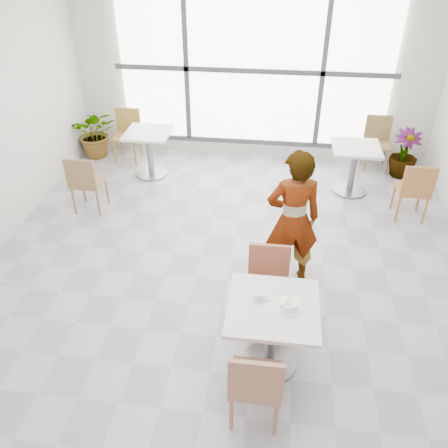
# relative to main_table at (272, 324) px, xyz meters

# --- Properties ---
(floor) EXTENTS (7.00, 7.00, 0.00)m
(floor) POSITION_rel_main_table_xyz_m (-0.54, 1.14, -0.52)
(floor) COLOR #9E9EA5
(floor) RESTS_ON ground
(wall_back) EXTENTS (6.00, 0.00, 6.00)m
(wall_back) POSITION_rel_main_table_xyz_m (-0.54, 4.64, 0.98)
(wall_back) COLOR silver
(wall_back) RESTS_ON ground
(window) EXTENTS (4.60, 0.07, 2.52)m
(window) POSITION_rel_main_table_xyz_m (-0.54, 4.58, 0.98)
(window) COLOR white
(window) RESTS_ON ground
(main_table) EXTENTS (0.80, 0.80, 0.75)m
(main_table) POSITION_rel_main_table_xyz_m (0.00, 0.00, 0.00)
(main_table) COLOR silver
(main_table) RESTS_ON ground
(chair_near) EXTENTS (0.42, 0.42, 0.87)m
(chair_near) POSITION_rel_main_table_xyz_m (-0.10, -0.62, -0.02)
(chair_near) COLOR #A3694F
(chair_near) RESTS_ON ground
(chair_far) EXTENTS (0.42, 0.42, 0.87)m
(chair_far) POSITION_rel_main_table_xyz_m (-0.07, 0.62, -0.02)
(chair_far) COLOR #9B543C
(chair_far) RESTS_ON ground
(oatmeal_bowl) EXTENTS (0.21, 0.21, 0.10)m
(oatmeal_bowl) POSITION_rel_main_table_xyz_m (0.13, -0.01, 0.27)
(oatmeal_bowl) COLOR white
(oatmeal_bowl) RESTS_ON main_table
(coffee_cup) EXTENTS (0.16, 0.13, 0.07)m
(coffee_cup) POSITION_rel_main_table_xyz_m (-0.14, 0.07, 0.26)
(coffee_cup) COLOR silver
(coffee_cup) RESTS_ON main_table
(person) EXTENTS (0.67, 0.51, 1.65)m
(person) POSITION_rel_main_table_xyz_m (0.16, 1.28, 0.30)
(person) COLOR black
(person) RESTS_ON ground
(bg_table_left) EXTENTS (0.70, 0.70, 0.75)m
(bg_table_left) POSITION_rel_main_table_xyz_m (-2.11, 3.65, -0.04)
(bg_table_left) COLOR white
(bg_table_left) RESTS_ON ground
(bg_table_right) EXTENTS (0.70, 0.70, 0.75)m
(bg_table_right) POSITION_rel_main_table_xyz_m (1.09, 3.49, -0.04)
(bg_table_right) COLOR silver
(bg_table_right) RESTS_ON ground
(bg_chair_left_near) EXTENTS (0.42, 0.42, 0.87)m
(bg_chair_left_near) POSITION_rel_main_table_xyz_m (-2.70, 2.41, -0.02)
(bg_chair_left_near) COLOR olive
(bg_chair_left_near) RESTS_ON ground
(bg_chair_left_far) EXTENTS (0.42, 0.42, 0.87)m
(bg_chair_left_far) POSITION_rel_main_table_xyz_m (-2.65, 4.22, -0.02)
(bg_chair_left_far) COLOR #A58036
(bg_chair_left_far) RESTS_ON ground
(bg_chair_right_near) EXTENTS (0.42, 0.42, 0.87)m
(bg_chair_right_near) POSITION_rel_main_table_xyz_m (1.82, 2.78, -0.02)
(bg_chair_right_near) COLOR #A26737
(bg_chair_right_near) RESTS_ON ground
(bg_chair_right_far) EXTENTS (0.42, 0.42, 0.87)m
(bg_chair_right_far) POSITION_rel_main_table_xyz_m (1.56, 4.43, -0.02)
(bg_chair_right_far) COLOR olive
(bg_chair_right_far) RESTS_ON ground
(plant_left) EXTENTS (0.90, 0.82, 0.86)m
(plant_left) POSITION_rel_main_table_xyz_m (-3.24, 4.24, -0.09)
(plant_left) COLOR #4A7136
(plant_left) RESTS_ON ground
(plant_right) EXTENTS (0.45, 0.45, 0.79)m
(plant_right) POSITION_rel_main_table_xyz_m (1.96, 4.13, -0.13)
(plant_right) COLOR #58854A
(plant_right) RESTS_ON ground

